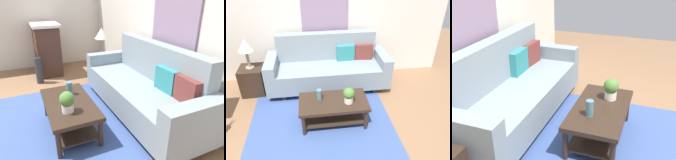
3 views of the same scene
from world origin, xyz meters
TOP-DOWN VIEW (x-y plane):
  - ground_plane at (0.00, 0.00)m, footprint 9.67×9.67m
  - wall_back at (0.00, 2.21)m, footprint 5.67×0.10m
  - area_rug at (0.00, 0.50)m, footprint 2.35×1.88m
  - couch at (0.23, 1.68)m, footprint 2.39×0.84m
  - throw_pillow_teal at (0.61, 1.80)m, footprint 0.36×0.13m
  - throw_pillow_maroon at (0.99, 1.80)m, footprint 0.37×0.15m
  - coffee_table at (0.21, 0.55)m, footprint 1.10×0.60m
  - tabletop_vase at (-0.01, 0.62)m, footprint 0.08×0.08m
  - potted_plant_tabletop at (0.45, 0.49)m, footprint 0.18×0.18m
  - framed_painting at (0.23, 2.14)m, footprint 0.93×0.03m

SIDE VIEW (x-z plane):
  - ground_plane at x=0.00m, z-range 0.00..0.00m
  - area_rug at x=0.00m, z-range 0.00..0.01m
  - coffee_table at x=0.21m, z-range 0.10..0.53m
  - couch at x=0.23m, z-range -0.11..0.97m
  - tabletop_vase at x=-0.01m, z-range 0.43..0.61m
  - potted_plant_tabletop at x=0.45m, z-range 0.44..0.70m
  - throw_pillow_teal at x=0.61m, z-range 0.52..0.84m
  - throw_pillow_maroon at x=0.99m, z-range 0.52..0.84m
  - wall_back at x=0.00m, z-range 0.00..2.70m
  - framed_painting at x=0.23m, z-range 1.04..1.88m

